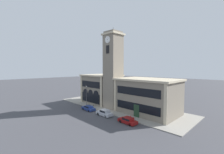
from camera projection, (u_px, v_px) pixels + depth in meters
name	position (u px, v px, depth m)	size (l,w,h in m)	color
ground_plane	(100.00, 111.00, 40.02)	(300.00, 300.00, 0.00)	#424247
sidewalk_kerb	(118.00, 106.00, 45.03)	(42.30, 14.20, 0.15)	gray
clock_tower	(113.00, 70.00, 42.86)	(4.96, 4.96, 23.10)	gray
town_hall_left_wing	(102.00, 88.00, 50.60)	(11.69, 10.07, 9.42)	gray
town_hall_right_wing	(147.00, 96.00, 38.14)	(15.42, 10.07, 8.94)	gray
parked_car_near	(89.00, 108.00, 41.00)	(4.40, 1.84, 1.28)	navy
parked_car_mid	(105.00, 113.00, 36.38)	(4.40, 1.96, 1.50)	#B2B7C1
parked_car_far	(128.00, 120.00, 31.30)	(4.23, 1.88, 1.31)	maroon
street_lamp	(86.00, 93.00, 44.84)	(0.36, 0.36, 6.14)	#4C4C51
bollard	(93.00, 106.00, 43.05)	(0.18, 0.18, 1.06)	black
fire_hydrant	(131.00, 118.00, 33.24)	(0.22, 0.22, 0.87)	red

